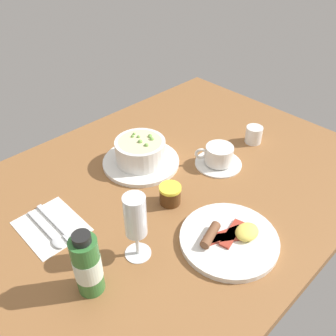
# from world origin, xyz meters

# --- Properties ---
(ground_plane) EXTENTS (1.10, 0.84, 0.03)m
(ground_plane) POSITION_xyz_m (0.00, 0.00, -0.01)
(ground_plane) COLOR brown
(porridge_bowl) EXTENTS (0.22, 0.22, 0.09)m
(porridge_bowl) POSITION_xyz_m (0.02, -0.12, 0.04)
(porridge_bowl) COLOR white
(porridge_bowl) RESTS_ON ground_plane
(cutlery_setting) EXTENTS (0.13, 0.17, 0.01)m
(cutlery_setting) POSITION_xyz_m (0.34, -0.08, 0.00)
(cutlery_setting) COLOR white
(cutlery_setting) RESTS_ON ground_plane
(coffee_cup) EXTENTS (0.14, 0.14, 0.06)m
(coffee_cup) POSITION_xyz_m (-0.14, 0.04, 0.03)
(coffee_cup) COLOR white
(coffee_cup) RESTS_ON ground_plane
(creamer_jug) EXTENTS (0.06, 0.05, 0.06)m
(creamer_jug) POSITION_xyz_m (-0.31, 0.04, 0.03)
(creamer_jug) COLOR white
(creamer_jug) RESTS_ON ground_plane
(wine_glass) EXTENTS (0.06, 0.06, 0.17)m
(wine_glass) POSITION_xyz_m (0.24, 0.12, 0.11)
(wine_glass) COLOR white
(wine_glass) RESTS_ON ground_plane
(jam_jar) EXTENTS (0.06, 0.06, 0.05)m
(jam_jar) POSITION_xyz_m (0.08, 0.05, 0.03)
(jam_jar) COLOR #4D2C13
(jam_jar) RESTS_ON ground_plane
(sauce_bottle_green) EXTENTS (0.05, 0.05, 0.16)m
(sauce_bottle_green) POSITION_xyz_m (0.37, 0.12, 0.07)
(sauce_bottle_green) COLOR #337233
(sauce_bottle_green) RESTS_ON ground_plane
(breakfast_plate) EXTENTS (0.22, 0.22, 0.04)m
(breakfast_plate) POSITION_xyz_m (0.07, 0.24, 0.01)
(breakfast_plate) COLOR white
(breakfast_plate) RESTS_ON ground_plane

